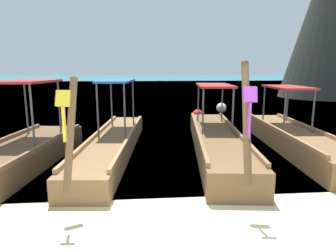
{
  "coord_description": "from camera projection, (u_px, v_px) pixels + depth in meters",
  "views": [
    {
      "loc": [
        -0.61,
        -3.46,
        2.36
      ],
      "look_at": [
        0.0,
        3.68,
        0.99
      ],
      "focal_mm": 31.56,
      "sensor_mm": 36.0,
      "label": 1
    }
  ],
  "objects": [
    {
      "name": "ground",
      "position": [
        192.0,
        252.0,
        3.88
      ],
      "size": [
        120.0,
        120.0,
        0.0
      ],
      "primitive_type": "plane",
      "color": "beige"
    },
    {
      "name": "longtail_boat_turquoise_ribbon",
      "position": [
        19.0,
        154.0,
        7.11
      ],
      "size": [
        2.0,
        5.91,
        2.74
      ],
      "color": "brown",
      "rests_on": "ground"
    },
    {
      "name": "longtail_boat_pink_ribbon",
      "position": [
        295.0,
        139.0,
        8.72
      ],
      "size": [
        1.68,
        6.92,
        2.82
      ],
      "color": "brown",
      "rests_on": "ground"
    },
    {
      "name": "longtail_boat_violet_ribbon",
      "position": [
        216.0,
        140.0,
        8.53
      ],
      "size": [
        2.0,
        7.47,
        2.5
      ],
      "color": "brown",
      "rests_on": "ground"
    },
    {
      "name": "longtail_boat_yellow_ribbon",
      "position": [
        113.0,
        142.0,
        8.43
      ],
      "size": [
        1.63,
        7.42,
        2.25
      ],
      "color": "brown",
      "rests_on": "ground"
    },
    {
      "name": "sea_water",
      "position": [
        145.0,
        81.0,
        64.23
      ],
      "size": [
        120.0,
        120.0,
        0.0
      ],
      "primitive_type": "plane",
      "color": "#147A89",
      "rests_on": "ground"
    },
    {
      "name": "karst_rock",
      "position": [
        335.0,
        14.0,
        24.44
      ],
      "size": [
        8.57,
        7.7,
        14.38
      ],
      "color": "#2D302B",
      "rests_on": "ground"
    },
    {
      "name": "mooring_buoy_near",
      "position": [
        198.0,
        115.0,
        13.87
      ],
      "size": [
        0.52,
        0.52,
        0.52
      ],
      "color": "red",
      "rests_on": "sea_water"
    },
    {
      "name": "mooring_buoy_far",
      "position": [
        221.0,
        108.0,
        16.29
      ],
      "size": [
        0.55,
        0.55,
        0.55
      ],
      "color": "white",
      "rests_on": "sea_water"
    }
  ]
}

